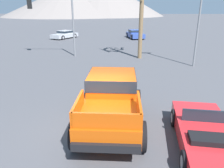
% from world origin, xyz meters
% --- Properties ---
extents(ground_plane, '(320.00, 320.00, 0.00)m').
position_xyz_m(ground_plane, '(0.00, 0.00, 0.00)').
color(ground_plane, '#4C4C51').
extents(orange_pickup_truck, '(2.42, 4.77, 1.88)m').
position_xyz_m(orange_pickup_truck, '(0.46, 0.69, 1.08)').
color(orange_pickup_truck, '#CC4C0C').
rests_on(orange_pickup_truck, ground_plane).
extents(red_convertible_car, '(2.19, 4.35, 1.14)m').
position_xyz_m(red_convertible_car, '(3.59, -0.82, 0.45)').
color(red_convertible_car, red).
rests_on(red_convertible_car, ground_plane).
extents(parked_car_blue, '(2.72, 4.51, 1.24)m').
position_xyz_m(parked_car_blue, '(2.73, 26.24, 0.63)').
color(parked_car_blue, '#334C9E').
rests_on(parked_car_blue, ground_plane).
extents(parked_car_silver, '(3.52, 4.57, 1.14)m').
position_xyz_m(parked_car_silver, '(-7.73, 25.58, 0.58)').
color(parked_car_silver, '#B7BABF').
rests_on(parked_car_silver, ground_plane).
extents(traffic_light_main, '(4.45, 0.38, 5.44)m').
position_xyz_m(traffic_light_main, '(-5.37, 13.30, 3.85)').
color(traffic_light_main, slate).
rests_on(traffic_light_main, ground_plane).
extents(street_lamp_post, '(0.90, 0.24, 7.77)m').
position_xyz_m(street_lamp_post, '(6.44, 9.91, 4.66)').
color(street_lamp_post, slate).
rests_on(street_lamp_post, ground_plane).
extents(distant_mountain_range, '(84.13, 74.02, 18.26)m').
position_xyz_m(distant_mountain_range, '(-20.51, 116.91, 7.61)').
color(distant_mountain_range, gray).
rests_on(distant_mountain_range, ground_plane).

